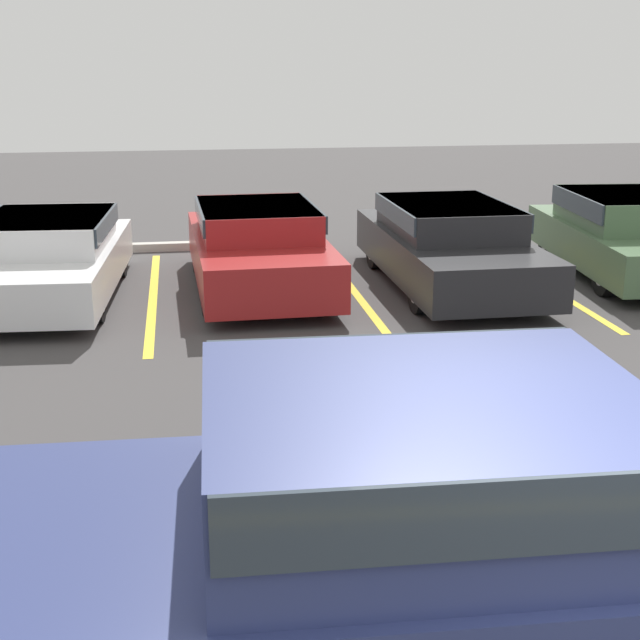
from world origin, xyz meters
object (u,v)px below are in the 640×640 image
(pickup_truck, at_px, (484,557))
(parked_sedan_c, at_px, (258,245))
(parked_sedan_b, at_px, (48,255))
(parked_sedan_e, at_px, (628,232))
(wheel_stop_curb, at_px, (158,247))
(parked_sedan_d, at_px, (449,242))

(pickup_truck, relative_size, parked_sedan_c, 1.35)
(parked_sedan_b, relative_size, parked_sedan_e, 1.00)
(parked_sedan_c, bearing_deg, wheel_stop_curb, -154.26)
(parked_sedan_d, bearing_deg, parked_sedan_c, -95.60)
(pickup_truck, xyz_separation_m, parked_sedan_c, (-0.31, 8.90, -0.25))
(parked_sedan_b, distance_m, parked_sedan_c, 2.93)
(parked_sedan_d, distance_m, wheel_stop_curb, 5.35)
(parked_sedan_b, height_order, wheel_stop_curb, parked_sedan_b)
(parked_sedan_c, distance_m, parked_sedan_e, 5.73)
(parked_sedan_c, bearing_deg, parked_sedan_d, 83.25)
(parked_sedan_c, xyz_separation_m, wheel_stop_curb, (-1.49, 2.91, -0.58))
(parked_sedan_c, distance_m, wheel_stop_curb, 3.32)
(pickup_truck, distance_m, wheel_stop_curb, 11.98)
(pickup_truck, relative_size, parked_sedan_e, 1.34)
(parked_sedan_b, bearing_deg, parked_sedan_e, 94.20)
(pickup_truck, distance_m, parked_sedan_e, 10.46)
(parked_sedan_b, relative_size, parked_sedan_d, 0.96)
(pickup_truck, relative_size, parked_sedan_b, 1.34)
(parked_sedan_d, xyz_separation_m, wheel_stop_curb, (-4.27, 3.17, -0.58))
(pickup_truck, bearing_deg, parked_sedan_e, 60.75)
(pickup_truck, xyz_separation_m, wheel_stop_curb, (-1.80, 11.82, -0.83))
(parked_sedan_b, relative_size, wheel_stop_curb, 2.53)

